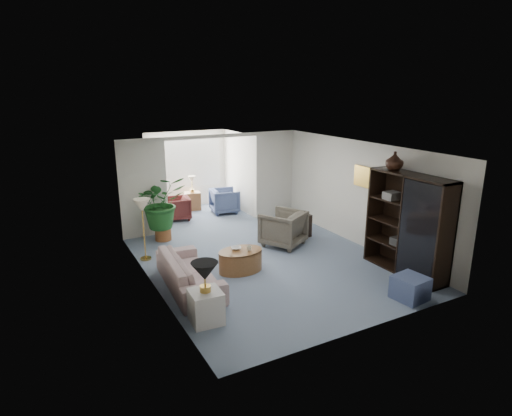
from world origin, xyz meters
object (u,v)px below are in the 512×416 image
plant_pot (163,234)px  sunroom_chair_maroon (177,208)px  floor_lamp (142,205)px  entertainment_cabinet (408,225)px  end_table (206,307)px  table_lamp (205,271)px  framed_picture (364,177)px  coffee_table (241,261)px  side_table_dark (300,226)px  coffee_cup (249,249)px  sofa (189,272)px  sunroom_chair_blue (225,201)px  cabinet_urn (395,161)px  sunroom_table (193,201)px  coffee_bowl (236,248)px  wingback_chair (283,228)px  ottoman (410,288)px

plant_pot → sunroom_chair_maroon: 1.73m
floor_lamp → entertainment_cabinet: 5.56m
end_table → floor_lamp: 3.25m
table_lamp → framed_picture: bearing=18.2°
coffee_table → side_table_dark: bearing=27.2°
framed_picture → coffee_cup: framed_picture is taller
coffee_cup → side_table_dark: side_table_dark is taller
sofa → sunroom_chair_blue: sunroom_chair_blue is taller
coffee_cup → cabinet_urn: 3.47m
sofa → sunroom_chair_maroon: size_ratio=2.93×
sunroom_table → sunroom_chair_maroon: bearing=-135.0°
floor_lamp → coffee_bowl: bearing=-43.1°
floor_lamp → framed_picture: bearing=-18.4°
framed_picture → table_lamp: 4.87m
sofa → coffee_cup: (1.34, 0.10, 0.19)m
coffee_cup → sofa: bearing=-175.8°
table_lamp → plant_pot: bearing=83.0°
table_lamp → wingback_chair: size_ratio=0.47×
cabinet_urn → sunroom_chair_maroon: bearing=119.6°
coffee_bowl → wingback_chair: bearing=25.4°
floor_lamp → coffee_table: bearing=-44.1°
coffee_table → sunroom_chair_maroon: (-0.03, 4.08, 0.10)m
cabinet_urn → sunroom_chair_blue: 5.76m
coffee_bowl → sunroom_chair_maroon: 3.99m
framed_picture → sunroom_chair_maroon: 5.40m
cabinet_urn → coffee_cup: bearing=159.4°
floor_lamp → ottoman: size_ratio=0.68×
sunroom_chair_maroon → plant_pot: bearing=-20.7°
coffee_cup → coffee_table: bearing=146.3°
end_table → sunroom_chair_maroon: size_ratio=0.76×
floor_lamp → entertainment_cabinet: entertainment_cabinet is taller
coffee_table → wingback_chair: size_ratio=1.02×
table_lamp → sunroom_chair_maroon: bearing=76.4°
cabinet_urn → framed_picture: bearing=78.3°
framed_picture → coffee_cup: 3.26m
sofa → sunroom_table: 5.38m
side_table_dark → coffee_bowl: bearing=-155.3°
entertainment_cabinet → ottoman: size_ratio=3.87×
side_table_dark → entertainment_cabinet: bearing=-76.5°
table_lamp → floor_lamp: 3.12m
framed_picture → coffee_table: framed_picture is taller
framed_picture → floor_lamp: 5.05m
floor_lamp → plant_pot: 1.67m
side_table_dark → sunroom_chair_maroon: bearing=128.3°
entertainment_cabinet → sofa: bearing=160.6°
sofa → ottoman: (3.34, -2.35, -0.10)m
sunroom_chair_blue → coffee_table: bearing=169.2°
sofa → end_table: 1.37m
floor_lamp → side_table_dark: bearing=-5.5°
side_table_dark → sunroom_table: 3.98m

